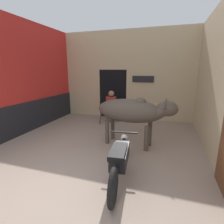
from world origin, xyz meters
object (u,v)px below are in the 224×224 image
Objects in this scene: plastic_stool at (119,115)px; cow at (132,111)px; motorcycle_near at (120,158)px; shopkeeper_seated at (111,105)px.

cow is at bearing -66.27° from plastic_stool.
cow reaches higher than motorcycle_near.
cow is at bearing -58.18° from shopkeeper_seated.
plastic_stool is (-1.03, 3.69, -0.17)m from motorcycle_near.
motorcycle_near reaches higher than plastic_stool.
motorcycle_near is at bearing -86.78° from cow.
plastic_stool is (0.28, 0.18, -0.41)m from shopkeeper_seated.
plastic_stool is at bearing 32.33° from shopkeeper_seated.
plastic_stool is at bearing 105.55° from motorcycle_near.
motorcycle_near is 4.36× the size of plastic_stool.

